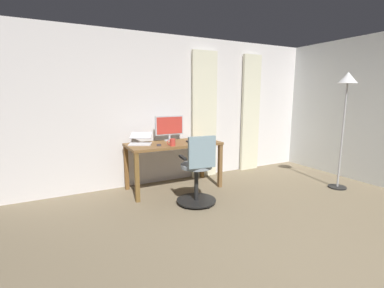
# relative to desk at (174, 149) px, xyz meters

# --- Properties ---
(ground_plane) EXTENTS (8.54, 8.54, 0.00)m
(ground_plane) POSITION_rel_desk_xyz_m (-0.28, 2.80, -0.66)
(ground_plane) COLOR #76674E
(back_room_partition) EXTENTS (5.71, 0.10, 2.51)m
(back_room_partition) POSITION_rel_desk_xyz_m (-0.28, -0.49, 0.59)
(back_room_partition) COLOR silver
(back_room_partition) RESTS_ON ground
(curtain_left_panel) EXTENTS (0.41, 0.06, 2.29)m
(curtain_left_panel) POSITION_rel_desk_xyz_m (-1.86, -0.38, 0.48)
(curtain_left_panel) COLOR beige
(curtain_left_panel) RESTS_ON ground
(curtain_right_panel) EXTENTS (0.50, 0.06, 2.29)m
(curtain_right_panel) POSITION_rel_desk_xyz_m (-0.79, -0.38, 0.48)
(curtain_right_panel) COLOR beige
(curtain_right_panel) RESTS_ON ground
(desk) EXTENTS (1.48, 0.68, 0.76)m
(desk) POSITION_rel_desk_xyz_m (0.00, 0.00, 0.00)
(desk) COLOR brown
(desk) RESTS_ON ground
(office_chair) EXTENTS (0.56, 0.56, 0.99)m
(office_chair) POSITION_rel_desk_xyz_m (-0.02, 0.78, -0.19)
(office_chair) COLOR black
(office_chair) RESTS_ON ground
(computer_monitor) EXTENTS (0.49, 0.18, 0.42)m
(computer_monitor) POSITION_rel_desk_xyz_m (-0.02, -0.22, 0.34)
(computer_monitor) COLOR #B7BCC1
(computer_monitor) RESTS_ON desk
(computer_keyboard) EXTENTS (0.36, 0.13, 0.02)m
(computer_keyboard) POSITION_rel_desk_xyz_m (-0.39, 0.08, 0.11)
(computer_keyboard) COLOR black
(computer_keyboard) RESTS_ON desk
(laptop) EXTENTS (0.45, 0.45, 0.17)m
(laptop) POSITION_rel_desk_xyz_m (0.50, -0.12, 0.15)
(laptop) COLOR silver
(laptop) RESTS_ON desk
(computer_mouse) EXTENTS (0.06, 0.10, 0.04)m
(computer_mouse) POSITION_rel_desk_xyz_m (-0.58, -0.14, 0.12)
(computer_mouse) COLOR white
(computer_mouse) RESTS_ON desk
(cell_phone_face_up) EXTENTS (0.11, 0.16, 0.01)m
(cell_phone_face_up) POSITION_rel_desk_xyz_m (0.29, 0.11, 0.10)
(cell_phone_face_up) COLOR #333338
(cell_phone_face_up) RESTS_ON desk
(mug_tea) EXTENTS (0.13, 0.09, 0.11)m
(mug_tea) POSITION_rel_desk_xyz_m (0.12, 0.24, 0.15)
(mug_tea) COLOR #CC3D33
(mug_tea) RESTS_ON desk
(floor_lamp) EXTENTS (0.29, 0.29, 1.87)m
(floor_lamp) POSITION_rel_desk_xyz_m (-2.41, 1.24, 0.85)
(floor_lamp) COLOR black
(floor_lamp) RESTS_ON ground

